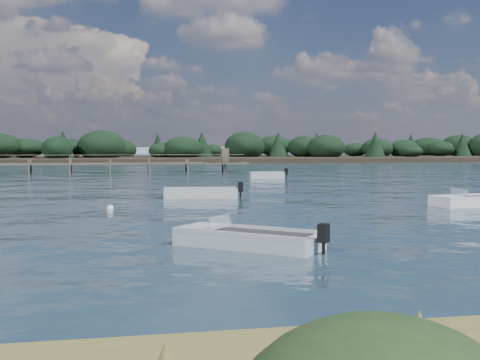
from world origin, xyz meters
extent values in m
plane|color=#162934|center=(0.00, 60.00, 0.00)|extent=(400.00, 400.00, 0.00)
cube|color=silver|center=(9.61, 6.84, 0.09)|extent=(4.64, 2.38, 0.65)
cube|color=silver|center=(7.95, 6.56, 0.47)|extent=(1.30, 1.65, 0.13)
cube|color=silver|center=(9.48, 7.61, 0.47)|extent=(4.39, 0.85, 0.13)
cube|color=silver|center=(8.65, 6.68, 0.69)|extent=(0.34, 1.20, 0.39)
cube|color=#A5A9AC|center=(-4.04, -3.03, 0.09)|extent=(4.30, 3.99, 0.65)
cube|color=#A5A9AC|center=(-5.28, -1.97, 0.48)|extent=(1.71, 1.76, 0.13)
cube|color=#232426|center=(-3.78, -3.25, 0.40)|extent=(3.05, 2.86, 0.11)
cube|color=#A5A9AC|center=(-4.52, -3.59, 0.48)|extent=(3.35, 2.86, 0.13)
cube|color=#A5A9AC|center=(-3.56, -2.46, 0.48)|extent=(3.35, 2.86, 0.13)
cube|color=black|center=(-2.24, -4.55, 0.59)|extent=(0.40, 0.41, 0.51)
cylinder|color=black|center=(-2.24, -4.55, 0.14)|extent=(0.13, 0.13, 0.51)
cube|color=silver|center=(-4.76, -2.42, 0.70)|extent=(0.85, 0.97, 0.39)
cube|color=#A5A9AC|center=(-3.22, 14.08, 0.10)|extent=(4.31, 2.03, 0.69)
cube|color=#A5A9AC|center=(-4.80, 14.25, 0.51)|extent=(1.15, 1.53, 0.14)
cube|color=#232426|center=(-2.89, 14.04, 0.43)|extent=(2.96, 1.57, 0.12)
cube|color=#A5A9AC|center=(-3.30, 13.35, 0.51)|extent=(4.15, 0.57, 0.14)
cube|color=#A5A9AC|center=(-3.14, 14.81, 0.51)|extent=(4.15, 0.57, 0.14)
cube|color=black|center=(-0.94, 13.83, 0.62)|extent=(0.31, 0.37, 0.55)
cylinder|color=black|center=(-0.94, 13.83, 0.15)|extent=(0.11, 0.11, 0.55)
cube|color=#A5A9AC|center=(5.41, 33.38, 0.10)|extent=(3.22, 1.54, 0.73)
cube|color=#A5A9AC|center=(4.23, 33.50, 0.53)|extent=(0.85, 1.19, 0.15)
cube|color=#232426|center=(5.66, 33.36, 0.45)|extent=(2.20, 1.20, 0.12)
cube|color=#A5A9AC|center=(5.35, 32.83, 0.53)|extent=(3.11, 0.43, 0.15)
cube|color=#A5A9AC|center=(5.46, 33.94, 0.53)|extent=(3.11, 0.43, 0.15)
cube|color=black|center=(7.18, 33.21, 0.65)|extent=(0.32, 0.38, 0.57)
cylinder|color=black|center=(7.18, 33.21, 0.16)|extent=(0.11, 0.11, 0.57)
sphere|color=white|center=(-3.77, -4.05, 0.00)|extent=(0.32, 0.32, 0.32)
sphere|color=white|center=(-8.23, 9.02, 0.00)|extent=(0.32, 0.32, 0.32)
cube|color=brown|center=(4.00, 48.00, 1.00)|extent=(5.00, 3.20, 0.18)
cube|color=brown|center=(4.00, 48.00, 1.90)|extent=(0.80, 0.80, 1.60)
cylinder|color=brown|center=(-17.47, 47.15, 0.40)|extent=(0.20, 0.20, 2.20)
cylinder|color=brown|center=(-17.47, 48.85, 0.40)|extent=(0.20, 0.20, 2.20)
cylinder|color=brown|center=(-13.20, 47.15, 0.40)|extent=(0.20, 0.20, 2.20)
cylinder|color=brown|center=(-13.20, 48.85, 0.40)|extent=(0.20, 0.20, 2.20)
cylinder|color=brown|center=(-8.93, 47.15, 0.40)|extent=(0.20, 0.20, 2.20)
cylinder|color=brown|center=(-8.93, 48.85, 0.40)|extent=(0.20, 0.20, 2.20)
cylinder|color=brown|center=(-4.67, 47.15, 0.40)|extent=(0.20, 0.20, 2.20)
cylinder|color=brown|center=(-4.67, 48.85, 0.40)|extent=(0.20, 0.20, 2.20)
cylinder|color=brown|center=(-0.40, 47.15, 0.40)|extent=(0.20, 0.20, 2.20)
cylinder|color=brown|center=(-0.40, 48.85, 0.40)|extent=(0.20, 0.20, 2.20)
cylinder|color=brown|center=(3.87, 47.15, 0.40)|extent=(0.20, 0.20, 2.20)
cylinder|color=brown|center=(3.87, 48.85, 0.40)|extent=(0.20, 0.20, 2.20)
cube|color=black|center=(25.00, 100.00, 0.00)|extent=(190.00, 40.00, 1.60)
ellipsoid|color=black|center=(25.00, 100.00, 2.80)|extent=(180.50, 36.00, 4.40)
camera|label=1|loc=(-7.65, -20.15, 2.98)|focal=45.00mm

